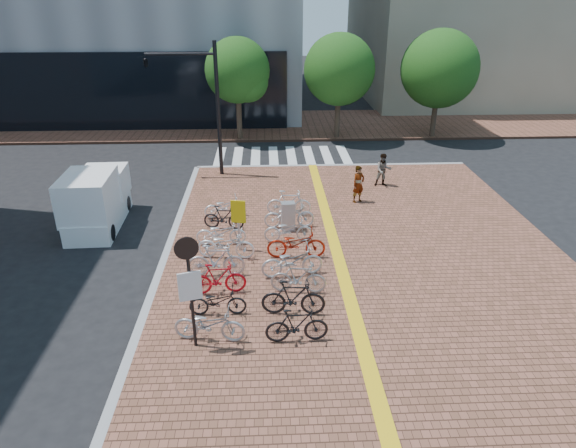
{
  "coord_description": "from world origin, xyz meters",
  "views": [
    {
      "loc": [
        -0.44,
        -13.55,
        8.64
      ],
      "look_at": [
        0.28,
        2.26,
        1.3
      ],
      "focal_mm": 32.0,
      "sensor_mm": 36.0,
      "label": 1
    }
  ],
  "objects_px": {
    "bike_11": "(292,261)",
    "bike_4": "(226,244)",
    "notice_sign": "(189,280)",
    "bike_5": "(221,233)",
    "bike_12": "(296,243)",
    "box_truck": "(96,200)",
    "bike_1": "(218,301)",
    "utility_box": "(288,216)",
    "bike_14": "(289,215)",
    "bike_7": "(225,207)",
    "pedestrian_b": "(383,170)",
    "bike_15": "(289,203)",
    "bike_9": "(293,298)",
    "bike_0": "(209,324)",
    "pedestrian_a": "(358,184)",
    "bike_3": "(216,260)",
    "bike_6": "(224,217)",
    "bike_13": "(288,230)",
    "bike_8": "(297,325)",
    "bike_10": "(298,278)",
    "yellow_sign": "(238,216)",
    "traffic_light_pole": "(185,85)"
  },
  "relations": [
    {
      "from": "bike_4",
      "to": "bike_9",
      "type": "xyz_separation_m",
      "value": [
        2.11,
        -3.44,
        0.03
      ]
    },
    {
      "from": "bike_1",
      "to": "bike_4",
      "type": "xyz_separation_m",
      "value": [
        0.02,
        3.35,
        0.09
      ]
    },
    {
      "from": "traffic_light_pole",
      "to": "box_truck",
      "type": "bearing_deg",
      "value": -117.8
    },
    {
      "from": "bike_8",
      "to": "bike_10",
      "type": "distance_m",
      "value": 2.37
    },
    {
      "from": "bike_8",
      "to": "box_truck",
      "type": "height_order",
      "value": "box_truck"
    },
    {
      "from": "bike_5",
      "to": "box_truck",
      "type": "relative_size",
      "value": 0.44
    },
    {
      "from": "bike_7",
      "to": "pedestrian_b",
      "type": "distance_m",
      "value": 7.83
    },
    {
      "from": "bike_0",
      "to": "bike_12",
      "type": "relative_size",
      "value": 0.94
    },
    {
      "from": "pedestrian_a",
      "to": "utility_box",
      "type": "distance_m",
      "value": 4.15
    },
    {
      "from": "bike_15",
      "to": "notice_sign",
      "type": "relative_size",
      "value": 0.57
    },
    {
      "from": "bike_11",
      "to": "bike_14",
      "type": "distance_m",
      "value": 3.66
    },
    {
      "from": "bike_11",
      "to": "traffic_light_pole",
      "type": "relative_size",
      "value": 0.32
    },
    {
      "from": "bike_12",
      "to": "utility_box",
      "type": "relative_size",
      "value": 1.78
    },
    {
      "from": "bike_11",
      "to": "bike_14",
      "type": "bearing_deg",
      "value": -10.61
    },
    {
      "from": "bike_9",
      "to": "bike_14",
      "type": "relative_size",
      "value": 0.94
    },
    {
      "from": "bike_10",
      "to": "traffic_light_pole",
      "type": "xyz_separation_m",
      "value": [
        -4.58,
        11.1,
        3.84
      ]
    },
    {
      "from": "bike_12",
      "to": "box_truck",
      "type": "relative_size",
      "value": 0.49
    },
    {
      "from": "bike_8",
      "to": "bike_9",
      "type": "bearing_deg",
      "value": -1.55
    },
    {
      "from": "bike_3",
      "to": "bike_6",
      "type": "relative_size",
      "value": 1.17
    },
    {
      "from": "bike_1",
      "to": "bike_4",
      "type": "distance_m",
      "value": 3.35
    },
    {
      "from": "bike_5",
      "to": "bike_12",
      "type": "xyz_separation_m",
      "value": [
        2.64,
        -1.09,
        0.05
      ]
    },
    {
      "from": "bike_15",
      "to": "box_truck",
      "type": "height_order",
      "value": "box_truck"
    },
    {
      "from": "bike_11",
      "to": "bike_4",
      "type": "bearing_deg",
      "value": 50.11
    },
    {
      "from": "bike_10",
      "to": "yellow_sign",
      "type": "relative_size",
      "value": 0.9
    },
    {
      "from": "bike_4",
      "to": "bike_7",
      "type": "bearing_deg",
      "value": 11.0
    },
    {
      "from": "bike_4",
      "to": "bike_13",
      "type": "bearing_deg",
      "value": -55.52
    },
    {
      "from": "notice_sign",
      "to": "bike_11",
      "type": "bearing_deg",
      "value": 52.28
    },
    {
      "from": "bike_8",
      "to": "yellow_sign",
      "type": "relative_size",
      "value": 0.88
    },
    {
      "from": "bike_13",
      "to": "box_truck",
      "type": "distance_m",
      "value": 7.69
    },
    {
      "from": "traffic_light_pole",
      "to": "bike_11",
      "type": "bearing_deg",
      "value": -66.22
    },
    {
      "from": "bike_7",
      "to": "bike_13",
      "type": "bearing_deg",
      "value": -144.48
    },
    {
      "from": "bike_7",
      "to": "bike_15",
      "type": "bearing_deg",
      "value": -100.44
    },
    {
      "from": "box_truck",
      "to": "bike_11",
      "type": "bearing_deg",
      "value": -31.06
    },
    {
      "from": "bike_11",
      "to": "box_truck",
      "type": "relative_size",
      "value": 0.49
    },
    {
      "from": "utility_box",
      "to": "bike_13",
      "type": "bearing_deg",
      "value": -91.61
    },
    {
      "from": "bike_6",
      "to": "pedestrian_a",
      "type": "xyz_separation_m",
      "value": [
        5.6,
        2.48,
        0.33
      ]
    },
    {
      "from": "bike_0",
      "to": "bike_1",
      "type": "distance_m",
      "value": 1.17
    },
    {
      "from": "utility_box",
      "to": "bike_11",
      "type": "bearing_deg",
      "value": -90.43
    },
    {
      "from": "yellow_sign",
      "to": "box_truck",
      "type": "height_order",
      "value": "box_truck"
    },
    {
      "from": "bike_14",
      "to": "pedestrian_a",
      "type": "xyz_separation_m",
      "value": [
        3.09,
        2.47,
        0.3
      ]
    },
    {
      "from": "bike_0",
      "to": "bike_15",
      "type": "height_order",
      "value": "bike_15"
    },
    {
      "from": "bike_1",
      "to": "utility_box",
      "type": "distance_m",
      "value": 5.93
    },
    {
      "from": "bike_15",
      "to": "bike_6",
      "type": "bearing_deg",
      "value": 118.51
    },
    {
      "from": "bike_3",
      "to": "bike_13",
      "type": "relative_size",
      "value": 1.03
    },
    {
      "from": "bike_1",
      "to": "utility_box",
      "type": "height_order",
      "value": "utility_box"
    },
    {
      "from": "bike_7",
      "to": "bike_10",
      "type": "xyz_separation_m",
      "value": [
        2.59,
        -5.8,
        0.07
      ]
    },
    {
      "from": "bike_9",
      "to": "bike_0",
      "type": "bearing_deg",
      "value": 120.23
    },
    {
      "from": "bike_6",
      "to": "notice_sign",
      "type": "bearing_deg",
      "value": -172.02
    },
    {
      "from": "bike_14",
      "to": "bike_6",
      "type": "bearing_deg",
      "value": 87.61
    },
    {
      "from": "bike_7",
      "to": "bike_6",
      "type": "bearing_deg",
      "value": 170.1
    }
  ]
}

